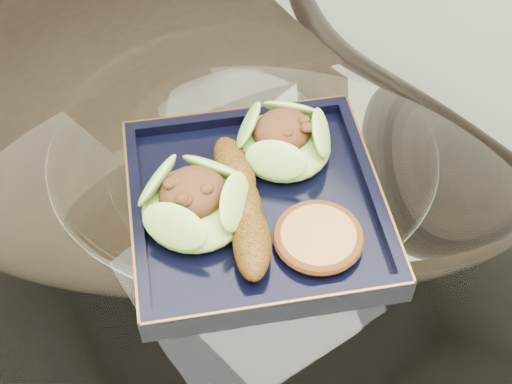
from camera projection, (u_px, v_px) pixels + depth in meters
dining_table at (245, 255)px, 0.95m from camera, size 1.13×1.13×0.77m
dining_chair at (115, 47)px, 1.28m from camera, size 0.48×0.48×1.01m
navy_plate at (256, 209)px, 0.78m from camera, size 0.36×0.36×0.02m
lettuce_wrap_left at (195, 204)px, 0.74m from camera, size 0.13×0.13×0.04m
lettuce_wrap_right at (284, 142)px, 0.80m from camera, size 0.14×0.14×0.04m
roasted_plantain at (243, 204)px, 0.75m from camera, size 0.11×0.19×0.03m
crumb_patty at (318, 238)px, 0.73m from camera, size 0.09×0.09×0.02m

